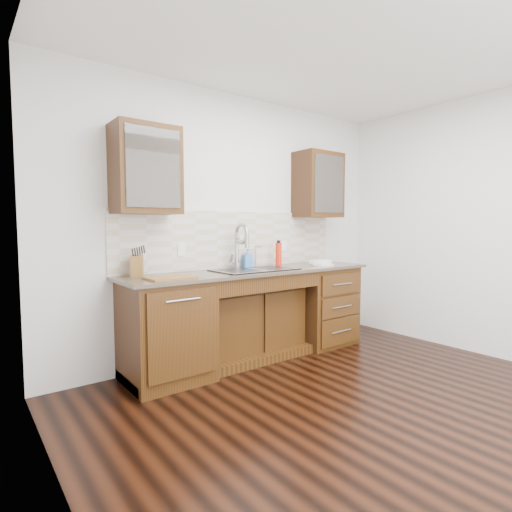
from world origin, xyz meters
TOP-DOWN VIEW (x-y plane):
  - ground at (0.00, 0.00)m, footprint 4.00×3.50m
  - ceiling at (0.00, 0.00)m, footprint 4.00×3.50m
  - wall_back at (0.00, 1.80)m, footprint 4.00×0.10m
  - wall_left at (-2.05, 0.00)m, footprint 0.10×3.50m
  - wall_right at (2.05, 0.00)m, footprint 0.10×3.50m
  - base_cabinet_left at (-0.95, 1.44)m, footprint 0.70×0.62m
  - base_cabinet_center at (0.00, 1.53)m, footprint 1.20×0.44m
  - base_cabinet_right at (0.95, 1.44)m, footprint 0.70×0.62m
  - countertop at (0.00, 1.43)m, footprint 2.70×0.65m
  - backsplash at (0.00, 1.74)m, footprint 2.70×0.02m
  - sink at (0.00, 1.41)m, footprint 0.84×0.46m
  - faucet at (-0.07, 1.64)m, footprint 0.04×0.04m
  - filter_tap at (0.18, 1.65)m, footprint 0.02×0.02m
  - upper_cabinet_left at (-1.05, 1.58)m, footprint 0.55×0.34m
  - upper_cabinet_right at (1.05, 1.58)m, footprint 0.55×0.34m
  - outlet_left at (-0.65, 1.73)m, footprint 0.08×0.01m
  - outlet_right at (0.65, 1.73)m, footprint 0.08×0.01m
  - soap_bottle at (0.08, 1.66)m, footprint 0.10×0.11m
  - water_bottle at (0.44, 1.58)m, footprint 0.08×0.08m
  - plate at (0.89, 1.33)m, footprint 0.31×0.31m
  - dish_towel at (0.92, 1.40)m, footprint 0.26×0.21m
  - knife_block at (-1.13, 1.61)m, footprint 0.16×0.19m
  - cutting_board at (-0.96, 1.32)m, footprint 0.40×0.28m
  - cup_left_a at (-1.12, 1.58)m, footprint 0.17×0.17m
  - cup_left_b at (-1.00, 1.58)m, footprint 0.10×0.10m
  - cup_right_a at (1.00, 1.58)m, footprint 0.14×0.14m
  - cup_right_b at (1.14, 1.58)m, footprint 0.10×0.10m

SIDE VIEW (x-z plane):
  - ground at x=0.00m, z-range -0.10..0.00m
  - base_cabinet_center at x=0.00m, z-range 0.00..0.70m
  - base_cabinet_left at x=-0.95m, z-range 0.00..0.88m
  - base_cabinet_right at x=0.95m, z-range 0.00..0.88m
  - sink at x=0.00m, z-range 0.73..0.92m
  - countertop at x=0.00m, z-range 0.88..0.91m
  - plate at x=0.89m, z-range 0.91..0.92m
  - cutting_board at x=-0.96m, z-range 0.91..0.93m
  - dish_towel at x=0.92m, z-range 0.93..0.96m
  - knife_block at x=-1.13m, z-range 0.91..1.09m
  - soap_bottle at x=0.08m, z-range 0.91..1.11m
  - filter_tap at x=0.18m, z-range 0.91..1.15m
  - water_bottle at x=0.44m, z-range 0.91..1.16m
  - faucet at x=-0.07m, z-range 0.91..1.31m
  - outlet_left at x=-0.65m, z-range 1.06..1.18m
  - outlet_right at x=0.65m, z-range 1.06..1.18m
  - backsplash at x=0.00m, z-range 0.91..1.50m
  - wall_back at x=0.00m, z-range 0.00..2.70m
  - wall_left at x=-2.05m, z-range 0.00..2.70m
  - wall_right at x=2.05m, z-range 0.00..2.70m
  - cup_right_b at x=1.14m, z-range 1.72..1.81m
  - cup_left_b at x=-1.00m, z-range 1.72..1.82m
  - cup_right_a at x=1.00m, z-range 1.72..1.82m
  - cup_left_a at x=-1.12m, z-range 1.72..1.83m
  - upper_cabinet_left at x=-1.05m, z-range 1.45..2.20m
  - upper_cabinet_right at x=1.05m, z-range 1.45..2.20m
  - ceiling at x=0.00m, z-range 2.70..2.80m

